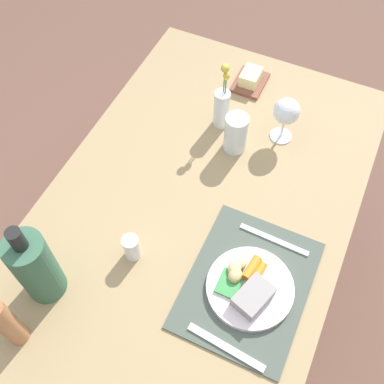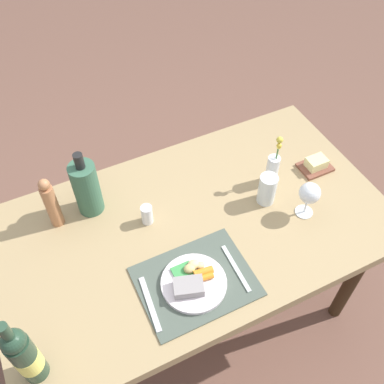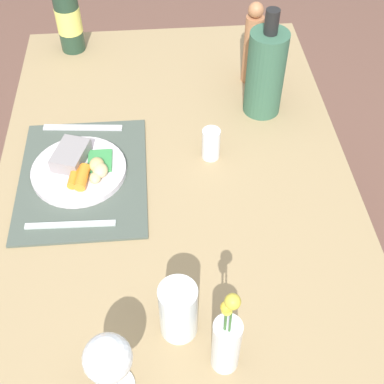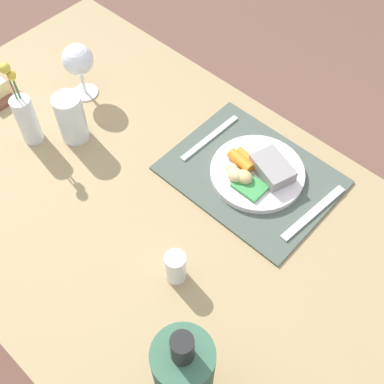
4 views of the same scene
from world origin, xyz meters
name	(u,v)px [view 2 (image 2 of 4)]	position (x,y,z in m)	size (l,w,h in m)	color
ground_plane	(193,310)	(0.00, 0.00, 0.00)	(8.00, 8.00, 0.00)	brown
dining_table	(193,236)	(0.00, 0.00, 0.66)	(1.48, 0.84, 0.73)	#A0865B
placemat	(196,281)	(-0.10, -0.22, 0.73)	(0.38, 0.30, 0.01)	#49544A
dinner_plate	(193,281)	(-0.11, -0.22, 0.75)	(0.22, 0.22, 0.05)	silver
fork	(150,304)	(-0.27, -0.23, 0.74)	(0.02, 0.20, 0.01)	silver
knife	(236,268)	(0.05, -0.23, 0.74)	(0.01, 0.20, 0.01)	silver
cooler_bottle	(86,188)	(-0.31, 0.24, 0.85)	(0.10, 0.10, 0.29)	#376248
wine_bottle	(24,355)	(-0.65, -0.28, 0.86)	(0.07, 0.07, 0.32)	#243E2C
salt_shaker	(147,215)	(-0.14, 0.09, 0.77)	(0.04, 0.04, 0.08)	white
butter_dish	(316,165)	(0.58, 0.04, 0.75)	(0.13, 0.10, 0.05)	brown
water_tumbler	(267,191)	(0.31, -0.02, 0.79)	(0.07, 0.07, 0.13)	silver
wine_glass	(310,194)	(0.41, -0.13, 0.84)	(0.08, 0.08, 0.15)	white
flower_vase	(273,168)	(0.38, 0.06, 0.81)	(0.05, 0.05, 0.23)	silver
pepper_mill	(51,203)	(-0.45, 0.23, 0.84)	(0.05, 0.05, 0.23)	#AF7149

